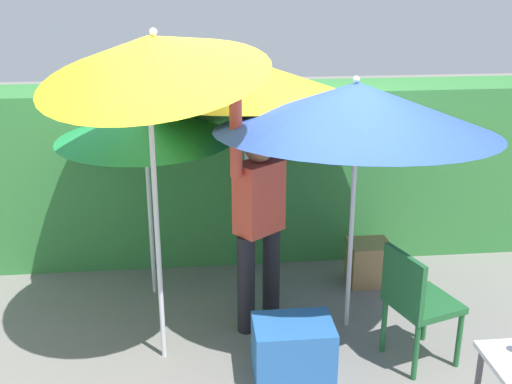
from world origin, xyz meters
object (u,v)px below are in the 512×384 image
object	(u,v)px
umbrella_orange	(145,124)
crate_cardboard	(369,262)
umbrella_yellow	(246,78)
chair_plastic	(416,300)
person_vendor	(259,217)
umbrella_navy	(357,108)
umbrella_rainbow	(151,57)
cooler_box	(293,350)

from	to	relation	value
umbrella_orange	crate_cardboard	distance (m)	2.36
umbrella_yellow	chair_plastic	distance (m)	2.27
person_vendor	umbrella_navy	bearing A→B (deg)	-6.52
umbrella_yellow	person_vendor	world-z (taller)	umbrella_yellow
umbrella_orange	crate_cardboard	xyz separation A→B (m)	(1.94, -0.01, -1.34)
umbrella_orange	umbrella_rainbow	bearing A→B (deg)	-82.23
cooler_box	crate_cardboard	xyz separation A→B (m)	(0.91, 1.34, -0.02)
crate_cardboard	cooler_box	bearing A→B (deg)	-124.38
umbrella_yellow	cooler_box	bearing A→B (deg)	-83.18
cooler_box	crate_cardboard	bearing A→B (deg)	55.62
umbrella_navy	person_vendor	xyz separation A→B (m)	(-0.70, 0.08, -0.86)
umbrella_navy	umbrella_orange	bearing A→B (deg)	155.72
person_vendor	chair_plastic	distance (m)	1.30
umbrella_rainbow	person_vendor	world-z (taller)	umbrella_rainbow
cooler_box	umbrella_orange	bearing A→B (deg)	127.45
umbrella_orange	umbrella_navy	xyz separation A→B (m)	(1.56, -0.70, 0.25)
person_vendor	cooler_box	world-z (taller)	person_vendor
umbrella_orange	crate_cardboard	bearing A→B (deg)	-0.29
umbrella_rainbow	cooler_box	world-z (taller)	umbrella_rainbow
umbrella_navy	chair_plastic	xyz separation A→B (m)	(0.36, -0.54, -1.28)
umbrella_orange	crate_cardboard	world-z (taller)	umbrella_orange
person_vendor	umbrella_yellow	bearing A→B (deg)	91.59
umbrella_yellow	chair_plastic	world-z (taller)	umbrella_yellow
chair_plastic	crate_cardboard	size ratio (longest dim) A/B	2.27
umbrella_navy	person_vendor	bearing A→B (deg)	173.48
umbrella_rainbow	crate_cardboard	world-z (taller)	umbrella_rainbow
umbrella_orange	cooler_box	bearing A→B (deg)	-52.55
umbrella_navy	cooler_box	world-z (taller)	umbrella_navy
umbrella_orange	cooler_box	xyz separation A→B (m)	(1.03, -1.34, -1.32)
chair_plastic	crate_cardboard	distance (m)	1.28
umbrella_yellow	umbrella_orange	bearing A→B (deg)	-165.49
umbrella_rainbow	chair_plastic	bearing A→B (deg)	-7.51
person_vendor	umbrella_orange	bearing A→B (deg)	144.18
umbrella_rainbow	person_vendor	distance (m)	1.52
umbrella_orange	chair_plastic	distance (m)	2.52
umbrella_yellow	crate_cardboard	world-z (taller)	umbrella_yellow
person_vendor	umbrella_rainbow	bearing A→B (deg)	-151.93
umbrella_orange	umbrella_yellow	xyz separation A→B (m)	(0.84, 0.22, 0.32)
umbrella_orange	umbrella_navy	bearing A→B (deg)	-24.28
umbrella_rainbow	umbrella_yellow	xyz separation A→B (m)	(0.70, 1.23, -0.35)
umbrella_yellow	chair_plastic	bearing A→B (deg)	-53.54
umbrella_navy	cooler_box	size ratio (longest dim) A/B	3.78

